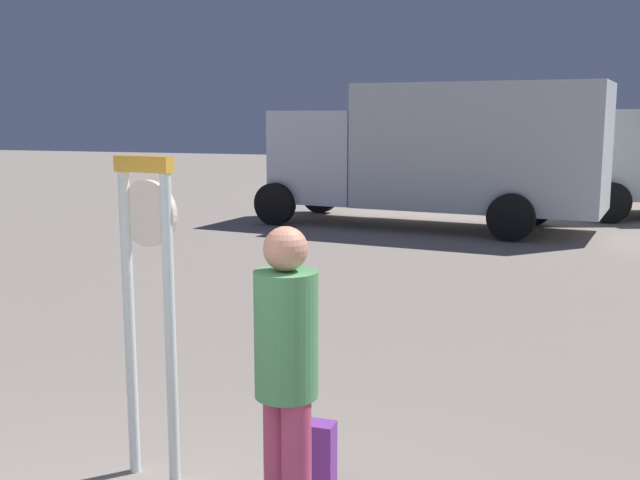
# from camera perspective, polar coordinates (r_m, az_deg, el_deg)

# --- Properties ---
(standing_clock) EXTENTS (0.42, 0.15, 2.10)m
(standing_clock) POSITION_cam_1_polar(r_m,az_deg,el_deg) (4.93, -12.71, -3.28)
(standing_clock) COLOR white
(standing_clock) RESTS_ON ground_plane
(person_near_clock) EXTENTS (0.34, 0.34, 1.78)m
(person_near_clock) POSITION_cam_1_polar(r_m,az_deg,el_deg) (4.12, -2.53, -9.85)
(person_near_clock) COLOR #BA4168
(person_near_clock) RESTS_ON ground_plane
(backpack) EXTENTS (0.33, 0.19, 0.48)m
(backpack) POSITION_cam_1_polar(r_m,az_deg,el_deg) (4.94, -0.81, -16.01)
(backpack) COLOR purple
(backpack) RESTS_ON ground_plane
(box_truck_near) EXTENTS (7.28, 3.25, 2.97)m
(box_truck_near) POSITION_cam_1_polar(r_m,az_deg,el_deg) (16.10, 9.15, 6.66)
(box_truck_near) COLOR silver
(box_truck_near) RESTS_ON ground_plane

